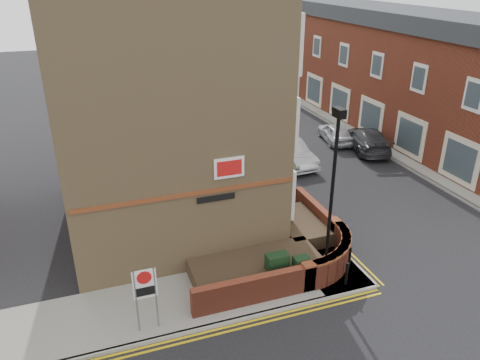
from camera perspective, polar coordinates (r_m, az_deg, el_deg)
name	(u,v)px	position (r m, az deg, el deg)	size (l,w,h in m)	color
ground	(300,306)	(16.52, 7.29, -14.99)	(120.00, 120.00, 0.00)	black
pavement_corner	(188,300)	(16.64, -6.32, -14.32)	(13.00, 3.00, 0.12)	gray
pavement_main	(218,144)	(30.25, -2.70, 4.44)	(2.00, 32.00, 0.12)	gray
pavement_far	(390,139)	(32.56, 17.86, 4.74)	(4.00, 40.00, 0.12)	gray
kerb_side	(200,329)	(15.53, -4.94, -17.64)	(13.00, 0.15, 0.12)	gray
kerb_main_near	(233,142)	(30.53, -0.90, 4.66)	(0.15, 32.00, 0.12)	gray
kerb_main_far	(364,143)	(31.43, 14.92, 4.40)	(0.15, 40.00, 0.12)	gray
yellow_lines_side	(202,336)	(15.39, -4.68, -18.38)	(13.00, 0.28, 0.01)	gold
yellow_lines_main	(236,142)	(30.63, -0.45, 4.62)	(0.28, 32.00, 0.01)	gold
corner_building	(159,80)	(19.95, -9.80, 11.96)	(8.95, 10.40, 13.60)	#9B7D52
garden_wall	(271,265)	(18.31, 3.80, -10.36)	(6.80, 6.00, 1.20)	maroon
lamppost	(332,196)	(16.26, 11.12, -1.90)	(0.25, 0.50, 6.30)	black
utility_cabinet_large	(277,269)	(16.90, 4.52, -10.74)	(0.80, 0.45, 1.20)	black
utility_cabinet_small	(301,270)	(17.00, 7.44, -10.86)	(0.55, 0.40, 1.10)	black
bollard_near	(347,274)	(17.29, 12.86, -11.08)	(0.11, 0.11, 0.90)	black
bollard_far	(349,258)	(18.12, 13.18, -9.29)	(0.11, 0.11, 0.90)	black
zone_sign	(145,289)	(14.71, -11.48, -12.87)	(0.72, 0.07, 2.20)	slate
far_terrace	(381,66)	(35.53, 16.86, 13.16)	(5.40, 30.40, 8.00)	maroon
far_terrace_cream	(268,31)	(53.74, 3.40, 17.70)	(5.40, 12.40, 8.00)	beige
tree_near	(226,78)	(27.15, -1.66, 12.32)	(3.64, 3.65, 6.70)	#382B1E
tree_mid	(192,48)	(34.64, -5.91, 15.72)	(4.03, 4.03, 7.42)	#382B1E
tree_far	(169,37)	(42.42, -8.64, 16.81)	(3.81, 3.81, 7.00)	#382B1E
traffic_light_assembly	(189,73)	(37.99, -6.26, 12.78)	(0.20, 0.16, 4.20)	black
silver_car_near	(290,152)	(27.18, 6.08, 3.42)	(1.52, 4.36, 1.44)	silver
red_car_main	(212,107)	(36.63, -3.39, 8.92)	(1.98, 4.28, 1.19)	maroon
grey_car_far	(368,139)	(30.18, 15.28, 4.81)	(1.95, 4.80, 1.39)	#2B2C30
silver_car_far	(335,133)	(31.19, 11.52, 5.67)	(1.46, 3.62, 1.23)	#B8BAC0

